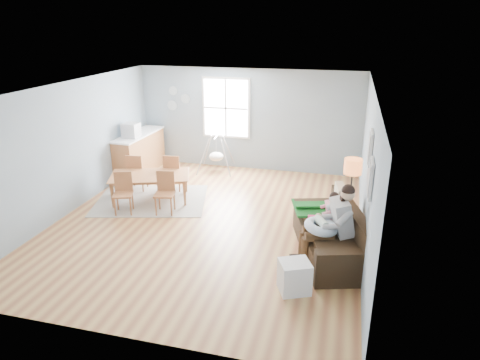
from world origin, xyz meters
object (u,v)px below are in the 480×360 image
(dining_table, at_px, (151,188))
(chair_sw, at_px, (123,190))
(chair_ne, at_px, (173,170))
(chair_nw, at_px, (136,170))
(toddler, at_px, (328,210))
(counter, at_px, (140,153))
(baby_swing, at_px, (216,156))
(sofa, at_px, (333,237))
(floor_lamp, at_px, (352,173))
(father, at_px, (331,222))
(storage_cube, at_px, (294,277))
(chair_se, at_px, (165,190))
(monitor, at_px, (131,130))

(dining_table, bearing_deg, chair_sw, -131.32)
(chair_ne, bearing_deg, chair_nw, -165.63)
(toddler, bearing_deg, chair_sw, 173.15)
(dining_table, xyz_separation_m, counter, (-1.10, 1.70, 0.24))
(baby_swing, bearing_deg, chair_nw, -127.79)
(sofa, distance_m, dining_table, 4.33)
(baby_swing, bearing_deg, dining_table, -110.02)
(toddler, bearing_deg, floor_lamp, 51.97)
(toddler, relative_size, floor_lamp, 0.55)
(floor_lamp, xyz_separation_m, chair_nw, (-4.93, 1.20, -0.78))
(father, height_order, chair_sw, father)
(storage_cube, xyz_separation_m, dining_table, (-3.60, 2.66, 0.06))
(chair_se, bearing_deg, chair_sw, -165.54)
(chair_se, xyz_separation_m, monitor, (-1.67, 1.80, 0.75))
(father, xyz_separation_m, monitor, (-5.17, 3.04, 0.50))
(sofa, height_order, baby_swing, baby_swing)
(dining_table, relative_size, monitor, 4.46)
(sofa, bearing_deg, baby_swing, 131.68)
(chair_nw, height_order, counter, counter)
(sofa, distance_m, toddler, 0.48)
(chair_sw, height_order, counter, counter)
(sofa, bearing_deg, storage_cube, -111.58)
(dining_table, relative_size, chair_se, 1.95)
(sofa, relative_size, floor_lamp, 1.49)
(chair_sw, distance_m, chair_nw, 1.20)
(sofa, height_order, storage_cube, sofa)
(storage_cube, height_order, dining_table, dining_table)
(chair_nw, height_order, monitor, monitor)
(floor_lamp, relative_size, baby_swing, 1.48)
(father, bearing_deg, floor_lamp, 74.19)
(chair_nw, distance_m, monitor, 1.25)
(chair_ne, xyz_separation_m, counter, (-1.37, 1.01, 0.03))
(chair_sw, xyz_separation_m, baby_swing, (1.12, 2.99, -0.06))
(storage_cube, bearing_deg, chair_nw, 143.17)
(toddler, height_order, chair_nw, toddler)
(floor_lamp, bearing_deg, chair_ne, 160.79)
(chair_se, bearing_deg, father, -19.50)
(sofa, bearing_deg, toddler, 128.40)
(floor_lamp, relative_size, storage_cube, 2.76)
(chair_nw, distance_m, counter, 1.33)
(father, height_order, dining_table, father)
(chair_nw, bearing_deg, toddler, -20.19)
(chair_se, bearing_deg, chair_nw, 140.80)
(sofa, height_order, toddler, toddler)
(chair_ne, height_order, counter, counter)
(chair_sw, bearing_deg, chair_nw, 104.43)
(chair_nw, relative_size, chair_ne, 1.01)
(dining_table, height_order, baby_swing, baby_swing)
(sofa, height_order, chair_ne, chair_ne)
(sofa, height_order, father, father)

